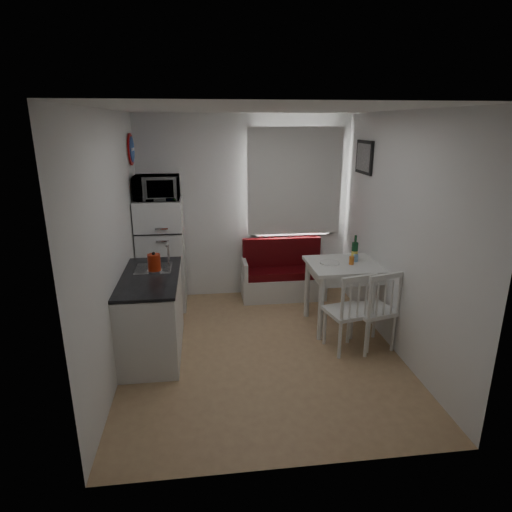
{
  "coord_description": "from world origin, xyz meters",
  "views": [
    {
      "loc": [
        -0.6,
        -4.28,
        2.48
      ],
      "look_at": [
        0.0,
        0.5,
        0.97
      ],
      "focal_mm": 30.0,
      "sensor_mm": 36.0,
      "label": 1
    }
  ],
  "objects": [
    {
      "name": "floor",
      "position": [
        0.0,
        0.0,
        0.0
      ],
      "size": [
        3.0,
        3.5,
        0.02
      ],
      "primitive_type": "cube",
      "color": "#A9815A",
      "rests_on": "ground"
    },
    {
      "name": "ceiling",
      "position": [
        0.0,
        0.0,
        2.6
      ],
      "size": [
        3.0,
        3.5,
        0.02
      ],
      "primitive_type": "cube",
      "color": "white",
      "rests_on": "wall_back"
    },
    {
      "name": "wall_back",
      "position": [
        0.0,
        1.75,
        1.3
      ],
      "size": [
        3.0,
        0.02,
        2.6
      ],
      "primitive_type": "cube",
      "color": "white",
      "rests_on": "floor"
    },
    {
      "name": "wall_front",
      "position": [
        0.0,
        -1.75,
        1.3
      ],
      "size": [
        3.0,
        0.02,
        2.6
      ],
      "primitive_type": "cube",
      "color": "white",
      "rests_on": "floor"
    },
    {
      "name": "wall_left",
      "position": [
        -1.5,
        0.0,
        1.3
      ],
      "size": [
        0.02,
        3.5,
        2.6
      ],
      "primitive_type": "cube",
      "color": "white",
      "rests_on": "floor"
    },
    {
      "name": "wall_right",
      "position": [
        1.5,
        0.0,
        1.3
      ],
      "size": [
        0.02,
        3.5,
        2.6
      ],
      "primitive_type": "cube",
      "color": "white",
      "rests_on": "floor"
    },
    {
      "name": "window",
      "position": [
        0.7,
        1.72,
        1.62
      ],
      "size": [
        1.22,
        0.06,
        1.47
      ],
      "primitive_type": "cube",
      "color": "white",
      "rests_on": "wall_back"
    },
    {
      "name": "curtain",
      "position": [
        0.7,
        1.65,
        1.68
      ],
      "size": [
        1.35,
        0.02,
        1.5
      ],
      "primitive_type": "cube",
      "color": "white",
      "rests_on": "wall_back"
    },
    {
      "name": "kitchen_counter",
      "position": [
        -1.2,
        0.16,
        0.46
      ],
      "size": [
        0.62,
        1.32,
        1.16
      ],
      "color": "white",
      "rests_on": "floor"
    },
    {
      "name": "wall_sign",
      "position": [
        -1.47,
        1.45,
        2.15
      ],
      "size": [
        0.03,
        0.4,
        0.4
      ],
      "primitive_type": "cylinder",
      "rotation": [
        0.0,
        1.57,
        0.0
      ],
      "color": "#184292",
      "rests_on": "wall_left"
    },
    {
      "name": "picture_frame",
      "position": [
        1.48,
        1.1,
        2.05
      ],
      "size": [
        0.04,
        0.52,
        0.42
      ],
      "primitive_type": "cube",
      "color": "black",
      "rests_on": "wall_right"
    },
    {
      "name": "bench",
      "position": [
        0.53,
        1.51,
        0.29
      ],
      "size": [
        1.21,
        0.46,
        0.86
      ],
      "color": "white",
      "rests_on": "floor"
    },
    {
      "name": "dining_table",
      "position": [
        1.21,
        0.5,
        0.74
      ],
      "size": [
        1.12,
        0.79,
        0.83
      ],
      "rotation": [
        0.0,
        0.0,
        0.01
      ],
      "color": "white",
      "rests_on": "floor"
    },
    {
      "name": "chair_left",
      "position": [
        0.96,
        -0.17,
        0.58
      ],
      "size": [
        0.53,
        0.51,
        0.51
      ],
      "rotation": [
        0.0,
        0.0,
        0.22
      ],
      "color": "white",
      "rests_on": "floor"
    },
    {
      "name": "chair_right",
      "position": [
        1.25,
        -0.17,
        0.59
      ],
      "size": [
        0.54,
        0.53,
        0.51
      ],
      "rotation": [
        0.0,
        0.0,
        0.26
      ],
      "color": "white",
      "rests_on": "floor"
    },
    {
      "name": "fridge",
      "position": [
        -1.18,
        1.4,
        0.76
      ],
      "size": [
        0.61,
        0.61,
        1.52
      ],
      "primitive_type": "cube",
      "color": "white",
      "rests_on": "floor"
    },
    {
      "name": "microwave",
      "position": [
        -1.18,
        1.35,
        1.67
      ],
      "size": [
        0.57,
        0.39,
        0.32
      ],
      "primitive_type": "imported",
      "color": "white",
      "rests_on": "fridge"
    },
    {
      "name": "kettle",
      "position": [
        -1.15,
        0.26,
        1.01
      ],
      "size": [
        0.17,
        0.17,
        0.22
      ],
      "primitive_type": "cylinder",
      "color": "#AE270D",
      "rests_on": "kitchen_counter"
    },
    {
      "name": "wine_bottle",
      "position": [
        1.25,
        0.6,
        0.99
      ],
      "size": [
        0.08,
        0.08,
        0.32
      ],
      "primitive_type": null,
      "color": "#154223",
      "rests_on": "dining_table"
    },
    {
      "name": "drinking_glass_orange",
      "position": [
        1.16,
        0.45,
        0.88
      ],
      "size": [
        0.06,
        0.06,
        0.1
      ],
      "primitive_type": "cylinder",
      "color": "orange",
      "rests_on": "dining_table"
    },
    {
      "name": "drinking_glass_blue",
      "position": [
        1.25,
        0.55,
        0.88
      ],
      "size": [
        0.06,
        0.06,
        0.09
      ],
      "primitive_type": "cylinder",
      "color": "#6F99BD",
      "rests_on": "dining_table"
    },
    {
      "name": "plate",
      "position": [
        0.91,
        0.52,
        0.84
      ],
      "size": [
        0.24,
        0.24,
        0.02
      ],
      "primitive_type": "cylinder",
      "color": "white",
      "rests_on": "dining_table"
    }
  ]
}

